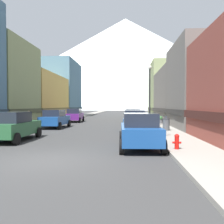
# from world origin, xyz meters

# --- Properties ---
(ground_plane) EXTENTS (400.00, 400.00, 0.00)m
(ground_plane) POSITION_xyz_m (0.00, 0.00, 0.00)
(ground_plane) COLOR #363636
(sidewalk_left) EXTENTS (2.50, 100.00, 0.15)m
(sidewalk_left) POSITION_xyz_m (-6.25, 35.00, 0.07)
(sidewalk_left) COLOR gray
(sidewalk_left) RESTS_ON ground
(sidewalk_right) EXTENTS (2.50, 100.00, 0.15)m
(sidewalk_right) POSITION_xyz_m (6.25, 35.00, 0.07)
(sidewalk_right) COLOR gray
(sidewalk_right) RESTS_ON ground
(storefront_left_2) EXTENTS (7.20, 13.86, 6.98)m
(storefront_left_2) POSITION_xyz_m (-10.95, 27.26, 3.36)
(storefront_left_2) COLOR #D8B259
(storefront_left_2) RESTS_ON ground
(storefront_left_3) EXTENTS (8.40, 11.77, 11.49)m
(storefront_left_3) POSITION_xyz_m (-11.55, 40.64, 5.57)
(storefront_left_3) COLOR slate
(storefront_left_3) RESTS_ON ground
(storefront_right_1) EXTENTS (7.94, 8.52, 7.94)m
(storefront_right_1) POSITION_xyz_m (11.32, 13.46, 3.83)
(storefront_right_1) COLOR #66605B
(storefront_right_1) RESTS_ON ground
(storefront_right_2) EXTENTS (6.33, 12.06, 7.01)m
(storefront_right_2) POSITION_xyz_m (10.52, 23.82, 3.37)
(storefront_right_2) COLOR #66605B
(storefront_right_2) RESTS_ON ground
(storefront_right_3) EXTENTS (10.24, 9.36, 9.90)m
(storefront_right_3) POSITION_xyz_m (12.47, 34.60, 4.78)
(storefront_right_3) COLOR #8C9966
(storefront_right_3) RESTS_ON ground
(car_left_0) EXTENTS (2.08, 4.41, 1.78)m
(car_left_0) POSITION_xyz_m (-3.80, 5.14, 0.90)
(car_left_0) COLOR #265933
(car_left_0) RESTS_ON ground
(car_left_1) EXTENTS (2.13, 4.43, 1.78)m
(car_left_1) POSITION_xyz_m (-3.80, 13.66, 0.90)
(car_left_1) COLOR #19478C
(car_left_1) RESTS_ON ground
(car_left_2) EXTENTS (2.22, 4.47, 1.78)m
(car_left_2) POSITION_xyz_m (-3.80, 22.29, 0.90)
(car_left_2) COLOR #591E72
(car_left_2) RESTS_ON ground
(car_right_0) EXTENTS (2.17, 4.45, 1.78)m
(car_right_0) POSITION_xyz_m (3.80, 3.05, 0.90)
(car_right_0) COLOR #19478C
(car_right_0) RESTS_ON ground
(car_right_1) EXTENTS (2.09, 4.42, 1.78)m
(car_right_1) POSITION_xyz_m (3.80, 11.29, 0.90)
(car_right_1) COLOR #19478C
(car_right_1) RESTS_ON ground
(car_right_2) EXTENTS (2.08, 4.41, 1.78)m
(car_right_2) POSITION_xyz_m (3.80, 17.56, 0.90)
(car_right_2) COLOR slate
(car_right_2) RESTS_ON ground
(fire_hydrant_near) EXTENTS (0.40, 0.22, 0.70)m
(fire_hydrant_near) POSITION_xyz_m (5.45, 2.04, 0.53)
(fire_hydrant_near) COLOR red
(fire_hydrant_near) RESTS_ON sidewalk_right
(parking_meter_near) EXTENTS (0.14, 0.10, 1.33)m
(parking_meter_near) POSITION_xyz_m (5.75, 6.96, 1.01)
(parking_meter_near) COLOR #595960
(parking_meter_near) RESTS_ON sidewalk_right
(trash_bin_right) EXTENTS (0.59, 0.59, 0.98)m
(trash_bin_right) POSITION_xyz_m (6.35, 10.51, 0.64)
(trash_bin_right) COLOR #4C5156
(trash_bin_right) RESTS_ON sidewalk_right
(potted_plant_0) EXTENTS (0.47, 0.47, 0.87)m
(potted_plant_0) POSITION_xyz_m (7.00, 18.21, 0.61)
(potted_plant_0) COLOR #4C4C51
(potted_plant_0) RESTS_ON sidewalk_right
(pedestrian_0) EXTENTS (0.36, 0.36, 1.52)m
(pedestrian_0) POSITION_xyz_m (-6.25, 13.27, 0.85)
(pedestrian_0) COLOR maroon
(pedestrian_0) RESTS_ON sidewalk_left
(streetlamp_right) EXTENTS (0.36, 0.36, 5.86)m
(streetlamp_right) POSITION_xyz_m (5.35, 13.98, 3.99)
(streetlamp_right) COLOR black
(streetlamp_right) RESTS_ON sidewalk_right
(mountain_backdrop) EXTENTS (310.45, 310.45, 99.86)m
(mountain_backdrop) POSITION_xyz_m (1.71, 260.00, 49.93)
(mountain_backdrop) COLOR silver
(mountain_backdrop) RESTS_ON ground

